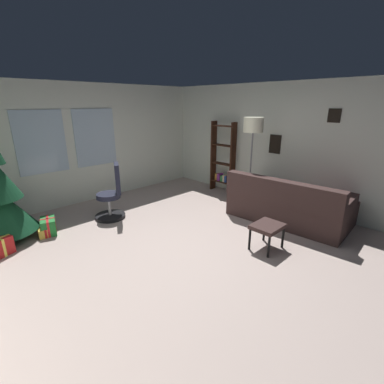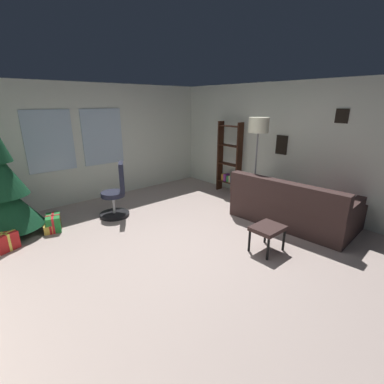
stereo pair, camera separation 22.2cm
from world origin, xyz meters
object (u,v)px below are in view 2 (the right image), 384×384
Objects in this scene: floor_lamp at (258,131)px; office_chair at (116,196)px; holiday_tree at (3,189)px; gift_box_green at (54,223)px; footstool at (268,230)px; couch at (299,208)px; gift_box_red at (6,242)px; bookshelf at (229,162)px; gift_box_gold at (50,227)px.

office_chair is at bearing 146.55° from floor_lamp.
holiday_tree is 0.93m from gift_box_green.
footstool is 3.56m from gift_box_green.
office_chair is at bearing 132.96° from couch.
couch is 2.03× the size of office_chair.
gift_box_red is at bearing -160.62° from gift_box_green.
holiday_tree is 1.80m from office_chair.
bookshelf reaches higher than footstool.
floor_lamp is at bearing -25.58° from gift_box_gold.
gift_box_gold is at bearing 143.01° from couch.
gift_box_red is 0.72m from gift_box_gold.
footstool is 2.10m from floor_lamp.
holiday_tree is at bearing 156.51° from gift_box_gold.
footstool is 0.19× the size of holiday_tree.
gift_box_gold is (-2.24, 2.83, -0.26)m from footstool.
office_chair reaches higher than gift_box_red.
office_chair is at bearing -7.36° from gift_box_gold.
gift_box_red is at bearing -106.55° from holiday_tree.
bookshelf is at bearing -7.93° from gift_box_green.
holiday_tree is at bearing 170.12° from bookshelf.
footstool reaches higher than gift_box_green.
office_chair is (-2.31, 2.48, 0.10)m from couch.
footstool is 2.87m from bookshelf.
bookshelf is at bearing -8.22° from office_chair.
gift_box_red and gift_box_green have the same top height.
floor_lamp is (3.40, -1.65, 1.45)m from gift_box_green.
floor_lamp reaches higher than bookshelf.
holiday_tree is 1.32× the size of floor_lamp.
gift_box_gold is at bearing 172.04° from bookshelf.
gift_box_gold is at bearing 170.34° from gift_box_green.
footstool is 1.13× the size of gift_box_green.
floor_lamp is (-0.03, 0.97, 1.28)m from couch.
gift_box_green is 4.04m from floor_lamp.
gift_box_green is at bearing 172.78° from office_chair.
gift_box_red is 0.92× the size of gift_box_gold.
floor_lamp reaches higher than gift_box_gold.
bookshelf is (0.45, 2.08, 0.46)m from couch.
office_chair is at bearing -12.53° from holiday_tree.
bookshelf is at bearing -3.49° from gift_box_red.
gift_box_red is (-4.16, 2.36, -0.17)m from couch.
couch is at bearing -29.58° from gift_box_red.
office_chair reaches higher than couch.
gift_box_gold is at bearing 154.42° from floor_lamp.
holiday_tree is at bearing 154.69° from floor_lamp.
footstool is (-1.25, -0.19, 0.04)m from couch.
couch is 4.32m from gift_box_green.
gift_box_green is at bearing 142.59° from couch.
bookshelf is (1.70, 2.28, 0.42)m from footstool.
office_chair is at bearing 3.61° from gift_box_red.
holiday_tree is at bearing 158.00° from gift_box_green.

